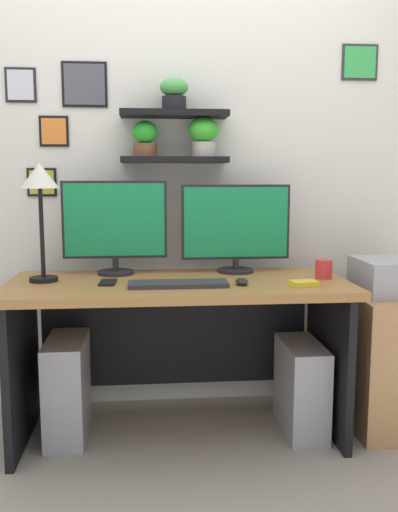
{
  "coord_description": "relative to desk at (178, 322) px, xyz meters",
  "views": [
    {
      "loc": [
        -0.14,
        -2.54,
        1.23
      ],
      "look_at": [
        0.1,
        0.05,
        0.86
      ],
      "focal_mm": 39.11,
      "sensor_mm": 36.0,
      "label": 1
    }
  ],
  "objects": [
    {
      "name": "desk_lamp",
      "position": [
        -0.62,
        -0.01,
        0.64
      ],
      "size": [
        0.17,
        0.17,
        0.54
      ],
      "color": "black",
      "rests_on": "desk"
    },
    {
      "name": "keyboard",
      "position": [
        -0.01,
        -0.18,
        0.22
      ],
      "size": [
        0.44,
        0.14,
        0.02
      ],
      "primitive_type": "cube",
      "color": "#2D2D33",
      "rests_on": "desk"
    },
    {
      "name": "monitor_left",
      "position": [
        -0.3,
        0.16,
        0.46
      ],
      "size": [
        0.51,
        0.18,
        0.46
      ],
      "color": "black",
      "rests_on": "desk"
    },
    {
      "name": "desk",
      "position": [
        0.0,
        0.0,
        0.0
      ],
      "size": [
        1.58,
        0.68,
        0.75
      ],
      "color": "#9E6B38",
      "rests_on": "ground"
    },
    {
      "name": "ground_plane",
      "position": [
        0.0,
        -0.05,
        -0.54
      ],
      "size": [
        8.0,
        8.0,
        0.0
      ],
      "primitive_type": "plane",
      "color": "gray"
    },
    {
      "name": "computer_tower_right",
      "position": [
        0.59,
        -0.07,
        -0.32
      ],
      "size": [
        0.18,
        0.4,
        0.44
      ],
      "primitive_type": "cube",
      "color": "#99999E",
      "rests_on": "ground"
    },
    {
      "name": "scissors_tray",
      "position": [
        0.54,
        -0.23,
        0.22
      ],
      "size": [
        0.13,
        0.09,
        0.02
      ],
      "primitive_type": "cube",
      "rotation": [
        0.0,
        0.0,
        0.13
      ],
      "color": "yellow",
      "rests_on": "desk"
    },
    {
      "name": "drawer_cabinet",
      "position": [
        1.06,
        -0.06,
        -0.2
      ],
      "size": [
        0.44,
        0.5,
        0.67
      ],
      "primitive_type": "cube",
      "color": "tan",
      "rests_on": "ground"
    },
    {
      "name": "cell_phone",
      "position": [
        -0.32,
        -0.09,
        0.22
      ],
      "size": [
        0.08,
        0.14,
        0.01
      ],
      "primitive_type": "cube",
      "rotation": [
        0.0,
        0.0,
        -0.05
      ],
      "color": "black",
      "rests_on": "desk"
    },
    {
      "name": "coffee_mug",
      "position": [
        0.69,
        -0.05,
        0.26
      ],
      "size": [
        0.08,
        0.08,
        0.09
      ],
      "primitive_type": "cylinder",
      "color": "red",
      "rests_on": "desk"
    },
    {
      "name": "computer_tower_left",
      "position": [
        -0.53,
        -0.02,
        -0.3
      ],
      "size": [
        0.18,
        0.4,
        0.48
      ],
      "primitive_type": "cube",
      "color": "#99999E",
      "rests_on": "ground"
    },
    {
      "name": "computer_mouse",
      "position": [
        0.28,
        -0.17,
        0.23
      ],
      "size": [
        0.06,
        0.09,
        0.03
      ],
      "primitive_type": "ellipsoid",
      "color": "black",
      "rests_on": "desk"
    },
    {
      "name": "back_wall_assembly",
      "position": [
        -0.0,
        0.38,
        0.82
      ],
      "size": [
        4.4,
        0.24,
        2.7
      ],
      "color": "silver",
      "rests_on": "ground"
    },
    {
      "name": "printer",
      "position": [
        1.06,
        -0.06,
        0.21
      ],
      "size": [
        0.38,
        0.34,
        0.17
      ],
      "primitive_type": "cube",
      "color": "#9E9EA3",
      "rests_on": "drawer_cabinet"
    },
    {
      "name": "monitor_right",
      "position": [
        0.3,
        0.16,
        0.44
      ],
      "size": [
        0.55,
        0.18,
        0.44
      ],
      "color": "black",
      "rests_on": "desk"
    }
  ]
}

